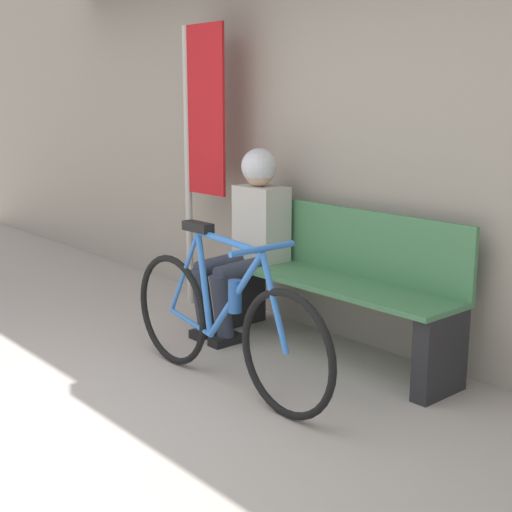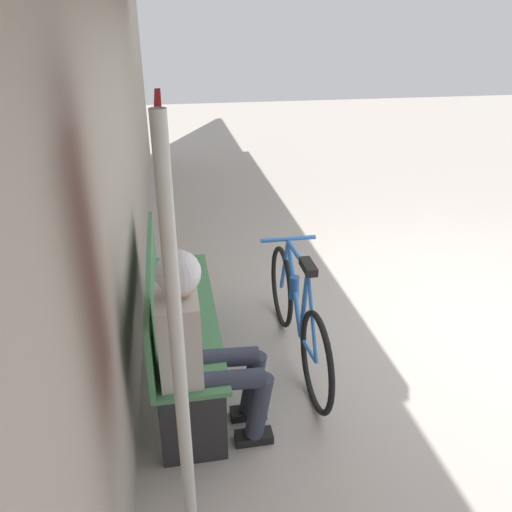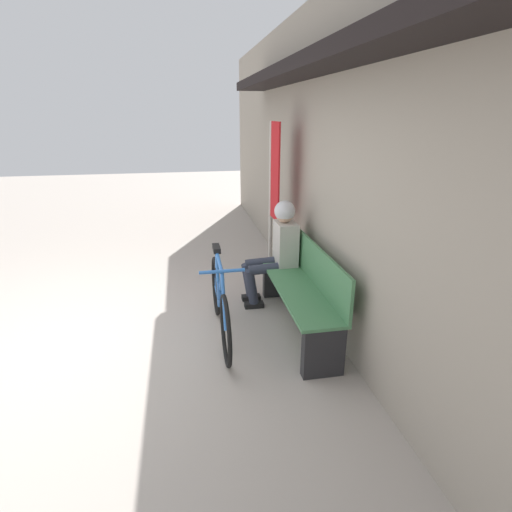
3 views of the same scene
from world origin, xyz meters
name	(u,v)px [view 3 (image 3 of 3)]	position (x,y,z in m)	size (l,w,h in m)	color
ground_plane	(75,348)	(0.00, 0.00, 0.00)	(24.00, 24.00, 0.00)	#ADA399
storefront_wall	(340,164)	(0.00, 2.53, 1.66)	(12.00, 0.56, 3.20)	#9E9384
park_bench_near	(302,291)	(0.01, 2.22, 0.42)	(1.70, 0.42, 0.87)	#477F51
bicycle	(220,302)	(0.00, 1.39, 0.36)	(1.61, 0.40, 0.87)	black
person_seated	(277,245)	(-0.63, 2.11, 0.70)	(0.34, 0.61, 1.20)	#2D3342
banner_pole	(274,183)	(-1.30, 2.21, 1.28)	(0.45, 0.05, 2.01)	#B7B2A8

